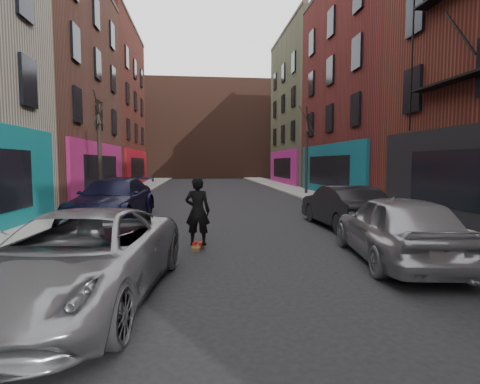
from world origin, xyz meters
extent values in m
cube|color=gray|center=(-6.25, 30.00, 0.07)|extent=(2.50, 84.00, 0.13)
cube|color=gray|center=(6.25, 30.00, 0.07)|extent=(2.50, 84.00, 0.13)
cube|color=#47281E|center=(0.00, 56.00, 7.00)|extent=(40.00, 10.00, 14.00)
imported|color=gray|center=(-3.20, 4.72, 0.74)|extent=(3.06, 5.58, 1.48)
imported|color=black|center=(-4.60, 13.48, 0.82)|extent=(2.87, 5.88, 1.65)
imported|color=#94969C|center=(3.20, 6.52, 0.79)|extent=(2.50, 4.87, 1.59)
imported|color=black|center=(3.71, 11.03, 0.74)|extent=(1.73, 4.54, 1.48)
cube|color=brown|center=(-1.31, 8.35, 0.05)|extent=(0.35, 0.83, 0.10)
imported|color=black|center=(-1.31, 8.35, 1.00)|extent=(0.72, 0.53, 1.80)
camera|label=1|loc=(-1.26, -1.46, 2.28)|focal=28.00mm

